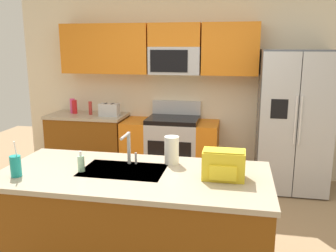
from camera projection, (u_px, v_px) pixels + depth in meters
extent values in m
plane|color=#997A56|center=(159.00, 243.00, 3.54)|extent=(9.00, 9.00, 0.00)
cube|color=beige|center=(190.00, 87.00, 5.31)|extent=(5.20, 0.10, 2.60)
cube|color=orange|center=(87.00, 49.00, 5.27)|extent=(0.70, 0.32, 0.70)
cube|color=orange|center=(129.00, 49.00, 5.15)|extent=(0.58, 0.32, 0.70)
cube|color=orange|center=(230.00, 49.00, 4.88)|extent=(0.76, 0.32, 0.70)
cube|color=#B7BABF|center=(175.00, 61.00, 5.06)|extent=(0.72, 0.32, 0.38)
cube|color=black|center=(169.00, 61.00, 4.91)|extent=(0.52, 0.01, 0.30)
cube|color=orange|center=(175.00, 35.00, 4.98)|extent=(0.72, 0.32, 0.32)
cube|color=brown|center=(89.00, 145.00, 5.45)|extent=(1.12, 0.60, 0.86)
cube|color=tan|center=(87.00, 116.00, 5.35)|extent=(1.15, 0.63, 0.04)
cube|color=#B7BABF|center=(173.00, 150.00, 5.20)|extent=(0.72, 0.60, 0.84)
cube|color=black|center=(169.00, 154.00, 4.90)|extent=(0.60, 0.01, 0.36)
cube|color=black|center=(173.00, 120.00, 5.10)|extent=(0.72, 0.60, 0.06)
cube|color=#B7BABF|center=(177.00, 108.00, 5.33)|extent=(0.72, 0.06, 0.20)
cube|color=orange|center=(137.00, 148.00, 5.30)|extent=(0.36, 0.60, 0.84)
cube|color=orange|center=(208.00, 152.00, 5.11)|extent=(0.28, 0.60, 0.84)
cube|color=#4C4F54|center=(293.00, 121.00, 4.74)|extent=(0.90, 0.70, 1.85)
cube|color=#B7BABF|center=(278.00, 126.00, 4.43)|extent=(0.44, 0.04, 1.81)
cube|color=#B7BABF|center=(317.00, 128.00, 4.34)|extent=(0.44, 0.04, 1.81)
cylinder|color=silver|center=(295.00, 120.00, 4.34)|extent=(0.02, 0.02, 0.60)
cylinder|color=silver|center=(301.00, 120.00, 4.33)|extent=(0.02, 0.02, 0.60)
cube|color=black|center=(279.00, 109.00, 4.36)|extent=(0.20, 0.00, 0.24)
cube|color=brown|center=(134.00, 226.00, 3.00)|extent=(2.15, 0.96, 0.86)
cube|color=tan|center=(133.00, 175.00, 2.90)|extent=(2.19, 1.00, 0.04)
cube|color=#B7BABF|center=(123.00, 172.00, 2.96)|extent=(0.68, 0.44, 0.03)
cube|color=#B7BABF|center=(109.00, 110.00, 5.21)|extent=(0.28, 0.16, 0.18)
cube|color=black|center=(106.00, 104.00, 5.20)|extent=(0.03, 0.11, 0.01)
cube|color=black|center=(112.00, 104.00, 5.18)|extent=(0.03, 0.11, 0.01)
cylinder|color=#B2332D|center=(90.00, 108.00, 5.31)|extent=(0.05, 0.05, 0.19)
cylinder|color=#EA4C93|center=(73.00, 106.00, 5.42)|extent=(0.07, 0.07, 0.22)
cylinder|color=red|center=(75.00, 107.00, 5.39)|extent=(0.08, 0.08, 0.20)
cylinder|color=#B7BABF|center=(129.00, 148.00, 3.09)|extent=(0.03, 0.03, 0.28)
cylinder|color=#B7BABF|center=(125.00, 136.00, 2.97)|extent=(0.02, 0.20, 0.02)
cylinder|color=#B7BABF|center=(136.00, 158.00, 3.10)|extent=(0.02, 0.02, 0.10)
cylinder|color=teal|center=(16.00, 166.00, 2.80)|extent=(0.08, 0.08, 0.17)
cylinder|color=white|center=(16.00, 150.00, 2.77)|extent=(0.01, 0.03, 0.14)
cylinder|color=#A5D8B2|center=(81.00, 164.00, 2.92)|extent=(0.06, 0.06, 0.13)
cylinder|color=white|center=(80.00, 154.00, 2.90)|extent=(0.02, 0.02, 0.04)
cylinder|color=white|center=(172.00, 150.00, 3.10)|extent=(0.12, 0.12, 0.24)
cube|color=yellow|center=(224.00, 165.00, 2.75)|extent=(0.32, 0.20, 0.22)
cube|color=gold|center=(224.00, 152.00, 2.71)|extent=(0.30, 0.14, 0.03)
cube|color=yellow|center=(223.00, 173.00, 2.66)|extent=(0.20, 0.03, 0.11)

